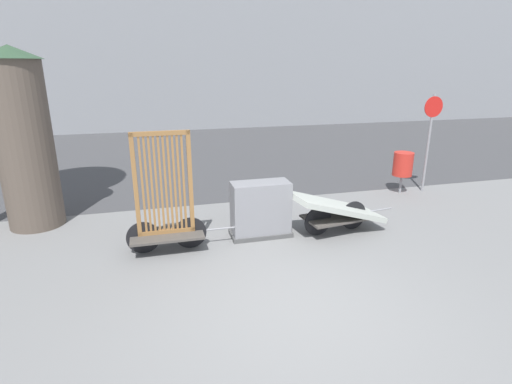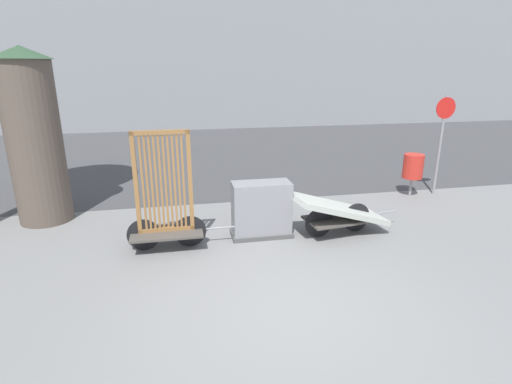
% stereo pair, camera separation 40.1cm
% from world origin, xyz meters
% --- Properties ---
extents(ground_plane, '(60.00, 60.00, 0.00)m').
position_xyz_m(ground_plane, '(0.00, 0.00, 0.00)').
color(ground_plane, slate).
extents(road_strip, '(56.00, 11.00, 0.01)m').
position_xyz_m(road_strip, '(0.00, 9.86, 0.00)').
color(road_strip, '#424244').
rests_on(road_strip, ground_plane).
extents(bike_cart_with_bedframe, '(1.98, 0.69, 2.06)m').
position_xyz_m(bike_cart_with_bedframe, '(-1.56, 2.18, 0.74)').
color(bike_cart_with_bedframe, '#4C4742').
rests_on(bike_cart_with_bedframe, ground_plane).
extents(bike_cart_with_mattress, '(2.24, 1.06, 0.83)m').
position_xyz_m(bike_cart_with_mattress, '(1.57, 2.18, 0.45)').
color(bike_cart_with_mattress, '#4C4742').
rests_on(bike_cart_with_mattress, ground_plane).
extents(utility_cabinet, '(1.12, 0.54, 1.03)m').
position_xyz_m(utility_cabinet, '(0.14, 2.38, 0.47)').
color(utility_cabinet, '#4C4C4C').
rests_on(utility_cabinet, ground_plane).
extents(trash_bin, '(0.47, 0.47, 1.02)m').
position_xyz_m(trash_bin, '(4.19, 4.01, 0.73)').
color(trash_bin, gray).
rests_on(trash_bin, ground_plane).
extents(sign_post, '(0.49, 0.06, 2.39)m').
position_xyz_m(sign_post, '(4.83, 4.00, 1.52)').
color(sign_post, gray).
rests_on(sign_post, ground_plane).
extents(advertising_column, '(1.13, 1.13, 3.39)m').
position_xyz_m(advertising_column, '(-4.02, 4.01, 1.72)').
color(advertising_column, brown).
rests_on(advertising_column, ground_plane).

